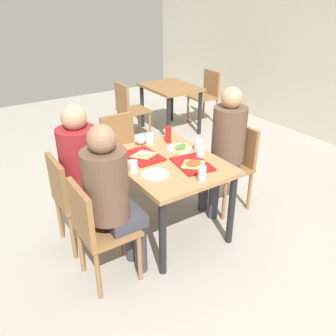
{
  "coord_description": "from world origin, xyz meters",
  "views": [
    {
      "loc": [
        2.28,
        -1.5,
        2.05
      ],
      "look_at": [
        0.0,
        0.0,
        0.65
      ],
      "focal_mm": 37.51,
      "sensor_mm": 36.0,
      "label": 1
    }
  ],
  "objects_px": {
    "pizza_slice_c": "(181,147)",
    "plastic_cup_c": "(149,138)",
    "chair_near_left": "(72,195)",
    "chair_left_end": "(122,148)",
    "person_in_brown_jacket": "(111,192)",
    "plastic_cup_a": "(199,145)",
    "plastic_cup_b": "(133,167)",
    "soda_can": "(202,174)",
    "paper_plate_center": "(179,148)",
    "background_chair_far": "(207,93)",
    "person_far_side": "(225,141)",
    "plastic_cup_d": "(200,152)",
    "background_chair_near": "(129,107)",
    "pizza_slice_a": "(144,154)",
    "main_table": "(168,171)",
    "paper_plate_near_edge": "(155,174)",
    "chair_near_right": "(96,227)",
    "tray_red_near": "(143,156)",
    "tray_red_far": "(192,164)",
    "pizza_slice_b": "(194,163)",
    "chair_far_side": "(234,161)",
    "condiment_bottle": "(168,135)",
    "foil_bundle": "(141,139)",
    "background_table": "(170,94)",
    "person_in_red": "(84,165)"
  },
  "relations": [
    {
      "from": "person_in_red",
      "to": "pizza_slice_c",
      "type": "distance_m",
      "value": 0.9
    },
    {
      "from": "paper_plate_near_edge",
      "to": "background_chair_near",
      "type": "relative_size",
      "value": 0.26
    },
    {
      "from": "chair_near_left",
      "to": "chair_left_end",
      "type": "xyz_separation_m",
      "value": [
        -0.64,
        0.8,
        0.0
      ]
    },
    {
      "from": "main_table",
      "to": "background_chair_near",
      "type": "xyz_separation_m",
      "value": [
        -2.19,
        0.75,
        -0.12
      ]
    },
    {
      "from": "plastic_cup_b",
      "to": "background_chair_far",
      "type": "height_order",
      "value": "background_chair_far"
    },
    {
      "from": "main_table",
      "to": "background_table",
      "type": "height_order",
      "value": "same"
    },
    {
      "from": "chair_near_right",
      "to": "plastic_cup_d",
      "type": "xyz_separation_m",
      "value": [
        -0.16,
        1.07,
        0.27
      ]
    },
    {
      "from": "tray_red_near",
      "to": "paper_plate_center",
      "type": "relative_size",
      "value": 1.64
    },
    {
      "from": "chair_far_side",
      "to": "person_in_brown_jacket",
      "type": "relative_size",
      "value": 0.68
    },
    {
      "from": "main_table",
      "to": "chair_left_end",
      "type": "xyz_separation_m",
      "value": [
        -0.91,
        0.0,
        -0.12
      ]
    },
    {
      "from": "paper_plate_center",
      "to": "plastic_cup_d",
      "type": "xyz_separation_m",
      "value": [
        0.26,
        0.04,
        0.05
      ]
    },
    {
      "from": "chair_near_right",
      "to": "plastic_cup_c",
      "type": "distance_m",
      "value": 1.13
    },
    {
      "from": "plastic_cup_c",
      "to": "person_far_side",
      "type": "bearing_deg",
      "value": 54.93
    },
    {
      "from": "main_table",
      "to": "paper_plate_near_edge",
      "type": "distance_m",
      "value": 0.3
    },
    {
      "from": "chair_near_left",
      "to": "pizza_slice_c",
      "type": "relative_size",
      "value": 3.43
    },
    {
      "from": "chair_left_end",
      "to": "plastic_cup_a",
      "type": "xyz_separation_m",
      "value": [
        0.88,
        0.35,
        0.27
      ]
    },
    {
      "from": "foil_bundle",
      "to": "background_table",
      "type": "height_order",
      "value": "foil_bundle"
    },
    {
      "from": "paper_plate_center",
      "to": "plastic_cup_a",
      "type": "distance_m",
      "value": 0.19
    },
    {
      "from": "background_chair_near",
      "to": "main_table",
      "type": "bearing_deg",
      "value": -18.91
    },
    {
      "from": "paper_plate_near_edge",
      "to": "background_chair_near",
      "type": "distance_m",
      "value": 2.55
    },
    {
      "from": "chair_left_end",
      "to": "background_table",
      "type": "distance_m",
      "value": 1.96
    },
    {
      "from": "plastic_cup_a",
      "to": "chair_near_right",
      "type": "bearing_deg",
      "value": -75.97
    },
    {
      "from": "pizza_slice_b",
      "to": "plastic_cup_a",
      "type": "distance_m",
      "value": 0.33
    },
    {
      "from": "chair_near_right",
      "to": "tray_red_near",
      "type": "distance_m",
      "value": 0.82
    },
    {
      "from": "paper_plate_center",
      "to": "plastic_cup_d",
      "type": "height_order",
      "value": "plastic_cup_d"
    },
    {
      "from": "tray_red_far",
      "to": "pizza_slice_b",
      "type": "xyz_separation_m",
      "value": [
        0.02,
        -0.0,
        0.02
      ]
    },
    {
      "from": "pizza_slice_b",
      "to": "plastic_cup_d",
      "type": "relative_size",
      "value": 1.91
    },
    {
      "from": "paper_plate_near_edge",
      "to": "pizza_slice_a",
      "type": "bearing_deg",
      "value": 164.25
    },
    {
      "from": "main_table",
      "to": "chair_left_end",
      "type": "height_order",
      "value": "chair_left_end"
    },
    {
      "from": "plastic_cup_d",
      "to": "person_far_side",
      "type": "bearing_deg",
      "value": 105.06
    },
    {
      "from": "soda_can",
      "to": "background_chair_near",
      "type": "bearing_deg",
      "value": 164.52
    },
    {
      "from": "pizza_slice_c",
      "to": "plastic_cup_c",
      "type": "xyz_separation_m",
      "value": [
        -0.27,
        -0.17,
        0.03
      ]
    },
    {
      "from": "condiment_bottle",
      "to": "foil_bundle",
      "type": "height_order",
      "value": "condiment_bottle"
    },
    {
      "from": "person_in_brown_jacket",
      "to": "plastic_cup_c",
      "type": "relative_size",
      "value": 12.71
    },
    {
      "from": "chair_left_end",
      "to": "tray_red_near",
      "type": "xyz_separation_m",
      "value": [
        0.72,
        -0.14,
        0.23
      ]
    },
    {
      "from": "person_far_side",
      "to": "plastic_cup_d",
      "type": "height_order",
      "value": "person_far_side"
    },
    {
      "from": "pizza_slice_a",
      "to": "plastic_cup_c",
      "type": "xyz_separation_m",
      "value": [
        -0.23,
        0.19,
        0.03
      ]
    },
    {
      "from": "tray_red_near",
      "to": "condiment_bottle",
      "type": "relative_size",
      "value": 2.25
    },
    {
      "from": "background_table",
      "to": "background_chair_far",
      "type": "xyz_separation_m",
      "value": [
        -0.0,
        0.73,
        -0.1
      ]
    },
    {
      "from": "person_in_brown_jacket",
      "to": "soda_can",
      "type": "height_order",
      "value": "person_in_brown_jacket"
    },
    {
      "from": "plastic_cup_b",
      "to": "soda_can",
      "type": "distance_m",
      "value": 0.56
    },
    {
      "from": "paper_plate_center",
      "to": "background_chair_far",
      "type": "relative_size",
      "value": 0.26
    },
    {
      "from": "plastic_cup_a",
      "to": "paper_plate_near_edge",
      "type": "bearing_deg",
      "value": -72.49
    },
    {
      "from": "main_table",
      "to": "plastic_cup_b",
      "type": "distance_m",
      "value": 0.38
    },
    {
      "from": "person_in_brown_jacket",
      "to": "plastic_cup_a",
      "type": "height_order",
      "value": "person_in_brown_jacket"
    },
    {
      "from": "tray_red_far",
      "to": "pizza_slice_b",
      "type": "relative_size",
      "value": 1.89
    },
    {
      "from": "tray_red_far",
      "to": "chair_near_right",
      "type": "bearing_deg",
      "value": -85.14
    },
    {
      "from": "pizza_slice_a",
      "to": "main_table",
      "type": "bearing_deg",
      "value": 34.37
    },
    {
      "from": "pizza_slice_c",
      "to": "soda_can",
      "type": "xyz_separation_m",
      "value": [
        0.59,
        -0.21,
        0.04
      ]
    },
    {
      "from": "tray_red_near",
      "to": "condiment_bottle",
      "type": "height_order",
      "value": "condiment_bottle"
    }
  ]
}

